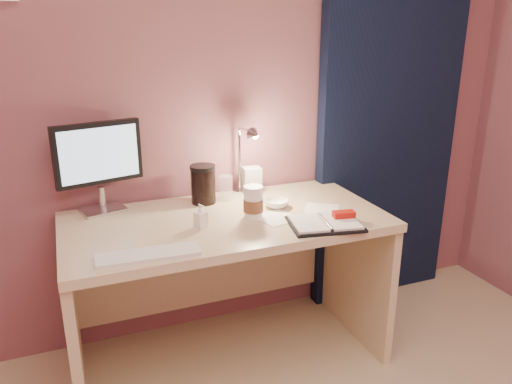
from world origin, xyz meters
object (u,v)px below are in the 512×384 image
object	(u,v)px
dark_jar	(203,186)
lotion_bottle	(201,216)
planner	(327,223)
coffee_cup	(253,203)
clear_cup	(225,188)
monitor	(98,159)
keyboard	(148,255)
bowl	(276,204)
product_box	(252,180)
desk	(222,257)
desk_lamp	(242,154)

from	to	relation	value
dark_jar	lotion_bottle	bearing A→B (deg)	-108.04
planner	coffee_cup	xyz separation A→B (m)	(-0.25, 0.20, 0.05)
coffee_cup	clear_cup	bearing A→B (deg)	98.80
clear_cup	dark_jar	distance (m)	0.11
monitor	planner	world-z (taller)	monitor
keyboard	lotion_bottle	size ratio (longest dim) A/B	3.76
monitor	bowl	xyz separation A→B (m)	(0.76, -0.24, -0.23)
clear_cup	product_box	bearing A→B (deg)	17.58
desk	product_box	size ratio (longest dim) A/B	10.55
bowl	dark_jar	size ratio (longest dim) A/B	0.70
desk	bowl	bearing A→B (deg)	-7.27
desk	planner	world-z (taller)	planner
coffee_cup	bowl	world-z (taller)	coffee_cup
coffee_cup	planner	bearing A→B (deg)	-38.55
planner	lotion_bottle	xyz separation A→B (m)	(-0.50, 0.18, 0.04)
planner	bowl	size ratio (longest dim) A/B	2.92
keyboard	clear_cup	world-z (taller)	clear_cup
product_box	dark_jar	bearing A→B (deg)	-164.03
lotion_bottle	bowl	bearing A→B (deg)	14.66
clear_cup	desk_lamp	bearing A→B (deg)	-5.64
keyboard	lotion_bottle	distance (m)	0.33
planner	lotion_bottle	world-z (taller)	lotion_bottle
desk	lotion_bottle	world-z (taller)	lotion_bottle
product_box	desk_lamp	xyz separation A→B (m)	(-0.07, -0.06, 0.15)
product_box	planner	bearing A→B (deg)	-69.72
coffee_cup	dark_jar	world-z (taller)	dark_jar
monitor	product_box	size ratio (longest dim) A/B	3.09
product_box	desk_lamp	world-z (taller)	desk_lamp
product_box	desk	bearing A→B (deg)	-133.06
clear_cup	bowl	bearing A→B (deg)	-45.36
keyboard	dark_jar	distance (m)	0.61
keyboard	desk_lamp	distance (m)	0.76
planner	lotion_bottle	bearing A→B (deg)	171.29
coffee_cup	dark_jar	bearing A→B (deg)	119.97
keyboard	planner	bearing A→B (deg)	5.66
planner	desk_lamp	bearing A→B (deg)	125.34
clear_cup	product_box	xyz separation A→B (m)	(0.16, 0.05, 0.01)
planner	desk_lamp	size ratio (longest dim) A/B	0.95
bowl	monitor	bearing A→B (deg)	162.42
clear_cup	monitor	bearing A→B (deg)	174.91
monitor	lotion_bottle	bearing A→B (deg)	-56.94
keyboard	planner	xyz separation A→B (m)	(0.75, 0.03, 0.00)
coffee_cup	keyboard	bearing A→B (deg)	-155.32
keyboard	planner	world-z (taller)	planner
dark_jar	product_box	bearing A→B (deg)	10.86
coffee_cup	bowl	size ratio (longest dim) A/B	1.24
desk	bowl	xyz separation A→B (m)	(0.26, -0.03, 0.24)
monitor	bowl	world-z (taller)	monitor
monitor	dark_jar	size ratio (longest dim) A/B	2.50
desk	keyboard	world-z (taller)	keyboard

